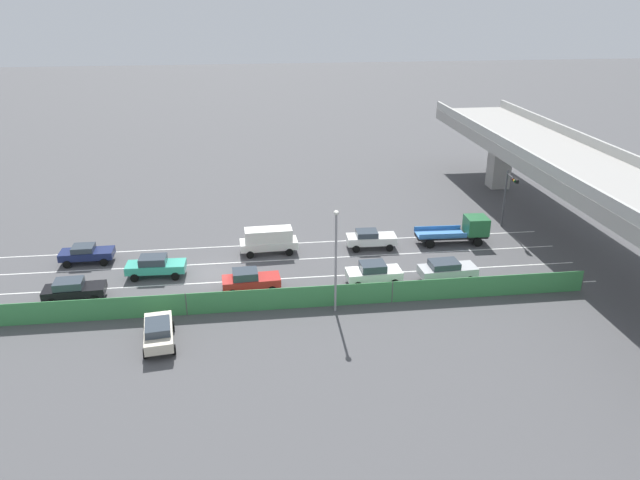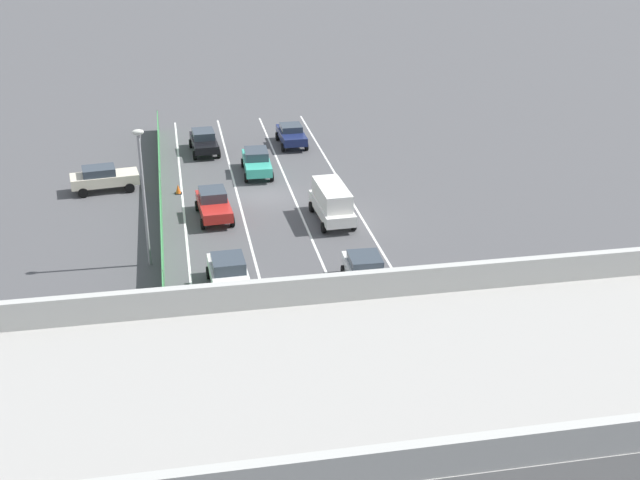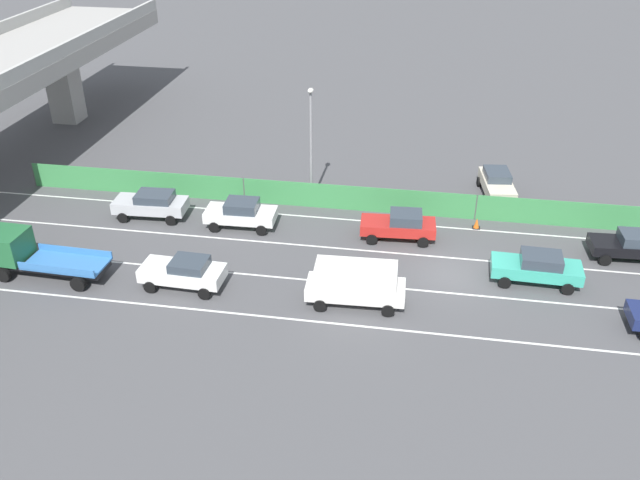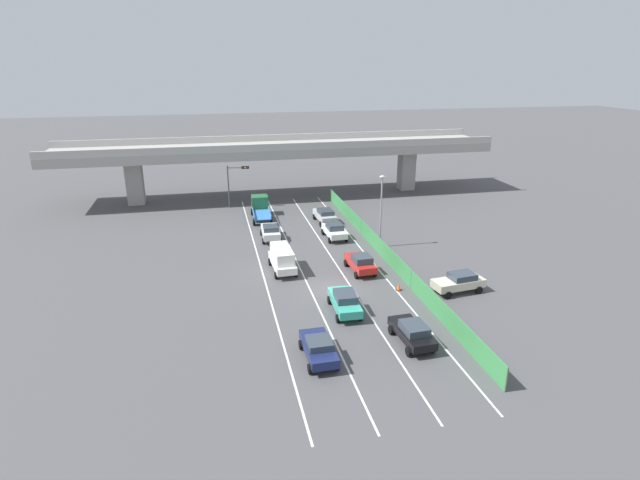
# 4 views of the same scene
# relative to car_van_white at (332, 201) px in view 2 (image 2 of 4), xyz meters

# --- Properties ---
(ground_plane) EXTENTS (300.00, 300.00, 0.00)m
(ground_plane) POSITION_rel_car_van_white_xyz_m (3.44, -4.81, -1.25)
(ground_plane) COLOR #4C4C4F
(lane_line_left_edge) EXTENTS (0.14, 47.84, 0.01)m
(lane_line_left_edge) POSITION_rel_car_van_white_xyz_m (-1.85, 1.11, -1.25)
(lane_line_left_edge) COLOR silver
(lane_line_left_edge) RESTS_ON ground
(lane_line_mid_left) EXTENTS (0.14, 47.84, 0.01)m
(lane_line_mid_left) POSITION_rel_car_van_white_xyz_m (1.67, 1.11, -1.25)
(lane_line_mid_left) COLOR silver
(lane_line_mid_left) RESTS_ON ground
(lane_line_mid_right) EXTENTS (0.14, 47.84, 0.01)m
(lane_line_mid_right) POSITION_rel_car_van_white_xyz_m (5.20, 1.11, -1.25)
(lane_line_mid_right) COLOR silver
(lane_line_mid_right) RESTS_ON ground
(lane_line_right_edge) EXTENTS (0.14, 47.84, 0.01)m
(lane_line_right_edge) POSITION_rel_car_van_white_xyz_m (8.73, 1.11, -1.25)
(lane_line_right_edge) COLOR silver
(lane_line_right_edge) RESTS_ON ground
(elevated_overpass) EXTENTS (59.78, 8.72, 8.06)m
(elevated_overpass) POSITION_rel_car_van_white_xyz_m (3.44, 27.04, 5.09)
(elevated_overpass) COLOR #A09E99
(elevated_overpass) RESTS_ON ground
(green_fence) EXTENTS (0.10, 43.94, 1.65)m
(green_fence) POSITION_rel_car_van_white_xyz_m (10.07, 1.11, -0.43)
(green_fence) COLOR #3D8E4C
(green_fence) RESTS_ON ground
(car_van_white) EXTENTS (2.18, 4.96, 2.22)m
(car_van_white) POSITION_rel_car_van_white_xyz_m (0.00, 0.00, 0.00)
(car_van_white) COLOR silver
(car_van_white) RESTS_ON ground
(car_taxi_teal) EXTENTS (2.08, 4.64, 1.69)m
(car_taxi_teal) POSITION_rel_car_van_white_xyz_m (3.47, -9.09, -0.33)
(car_taxi_teal) COLOR teal
(car_taxi_teal) RESTS_ON ground
(car_sedan_white) EXTENTS (2.13, 4.37, 1.63)m
(car_sedan_white) POSITION_rel_car_van_white_xyz_m (0.03, 8.89, -0.35)
(car_sedan_white) COLOR white
(car_sedan_white) RESTS_ON ground
(car_sedan_red) EXTENTS (2.19, 4.41, 1.69)m
(car_sedan_red) POSITION_rel_car_van_white_xyz_m (6.93, -1.75, -0.34)
(car_sedan_red) COLOR red
(car_sedan_red) RESTS_ON ground
(car_sedan_black) EXTENTS (2.16, 4.42, 1.60)m
(car_sedan_black) POSITION_rel_car_van_white_xyz_m (6.77, -14.54, -0.37)
(car_sedan_black) COLOR black
(car_sedan_black) RESTS_ON ground
(car_hatchback_white) EXTENTS (2.15, 4.27, 1.69)m
(car_hatchback_white) POSITION_rel_car_van_white_xyz_m (6.83, 7.73, -0.33)
(car_hatchback_white) COLOR silver
(car_hatchback_white) RESTS_ON ground
(car_sedan_silver) EXTENTS (2.22, 4.52, 1.65)m
(car_sedan_silver) POSITION_rel_car_van_white_xyz_m (7.09, 13.48, -0.33)
(car_sedan_silver) COLOR #B7BABC
(car_sedan_silver) RESTS_ON ground
(car_sedan_navy) EXTENTS (2.03, 4.30, 1.54)m
(car_sedan_navy) POSITION_rel_car_van_white_xyz_m (0.13, -15.09, -0.39)
(car_sedan_navy) COLOR navy
(car_sedan_navy) RESTS_ON ground
(flatbed_truck_blue) EXTENTS (2.44, 6.39, 2.39)m
(flatbed_truck_blue) POSITION_rel_car_van_white_xyz_m (-0.13, 17.44, -0.01)
(flatbed_truck_blue) COLOR black
(flatbed_truck_blue) RESTS_ON ground
(parked_sedan_cream) EXTENTS (4.51, 2.39, 1.66)m
(parked_sedan_cream) POSITION_rel_car_van_white_xyz_m (13.70, -7.65, -0.33)
(parked_sedan_cream) COLOR beige
(parked_sedan_cream) RESTS_ON ground
(traffic_light) EXTENTS (2.84, 0.60, 5.54)m
(traffic_light) POSITION_rel_car_van_white_xyz_m (-2.75, 22.41, 2.63)
(traffic_light) COLOR #47474C
(traffic_light) RESTS_ON ground
(street_lamp) EXTENTS (0.60, 0.36, 7.51)m
(street_lamp) POSITION_rel_car_van_white_xyz_m (10.77, 4.16, 3.28)
(street_lamp) COLOR gray
(street_lamp) RESTS_ON ground
(traffic_cone) EXTENTS (0.47, 0.47, 0.65)m
(traffic_cone) POSITION_rel_car_van_white_xyz_m (8.96, -6.25, -0.95)
(traffic_cone) COLOR orange
(traffic_cone) RESTS_ON ground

